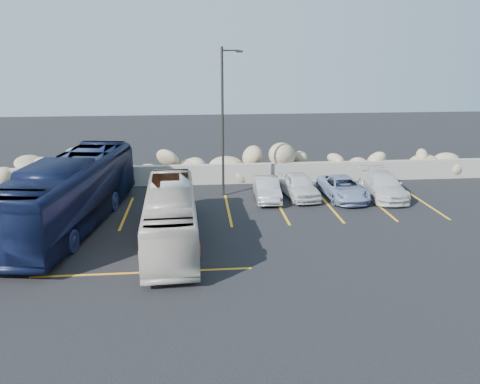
{
  "coord_description": "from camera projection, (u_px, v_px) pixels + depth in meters",
  "views": [
    {
      "loc": [
        1.1,
        -15.54,
        7.72
      ],
      "look_at": [
        2.93,
        4.0,
        1.83
      ],
      "focal_mm": 35.0,
      "sensor_mm": 36.0,
      "label": 1
    }
  ],
  "objects": [
    {
      "name": "ground",
      "position": [
        170.0,
        274.0,
        16.94
      ],
      "size": [
        90.0,
        90.0,
        0.0
      ],
      "primitive_type": "plane",
      "color": "black",
      "rests_on": "ground"
    },
    {
      "name": "seawall",
      "position": [
        180.0,
        175.0,
        28.21
      ],
      "size": [
        60.0,
        0.4,
        1.2
      ],
      "primitive_type": "cube",
      "color": "gray",
      "rests_on": "ground"
    },
    {
      "name": "riprap_pile",
      "position": [
        180.0,
        159.0,
        29.16
      ],
      "size": [
        54.0,
        2.8,
        2.6
      ],
      "primitive_type": null,
      "color": "tan",
      "rests_on": "ground"
    },
    {
      "name": "parking_lines",
      "position": [
        272.0,
        218.0,
        22.66
      ],
      "size": [
        18.16,
        9.36,
        0.01
      ],
      "color": "orange",
      "rests_on": "ground"
    },
    {
      "name": "lamppost",
      "position": [
        224.0,
        119.0,
        24.99
      ],
      "size": [
        1.14,
        0.18,
        8.0
      ],
      "color": "#2B2926",
      "rests_on": "ground"
    },
    {
      "name": "vintage_bus",
      "position": [
        171.0,
        216.0,
        19.41
      ],
      "size": [
        2.32,
        8.59,
        2.37
      ],
      "primitive_type": "imported",
      "rotation": [
        0.0,
        0.0,
        0.04
      ],
      "color": "beige",
      "rests_on": "ground"
    },
    {
      "name": "tour_coach",
      "position": [
        70.0,
        193.0,
        21.23
      ],
      "size": [
        4.34,
        11.7,
        3.18
      ],
      "primitive_type": "imported",
      "rotation": [
        0.0,
        0.0,
        -0.15
      ],
      "color": "#101838",
      "rests_on": "ground"
    },
    {
      "name": "car_a",
      "position": [
        299.0,
        185.0,
        25.8
      ],
      "size": [
        1.97,
        4.05,
        1.33
      ],
      "primitive_type": "imported",
      "rotation": [
        0.0,
        0.0,
        0.1
      ],
      "color": "silver",
      "rests_on": "ground"
    },
    {
      "name": "car_b",
      "position": [
        267.0,
        189.0,
        25.38
      ],
      "size": [
        1.38,
        3.64,
        1.19
      ],
      "primitive_type": "imported",
      "rotation": [
        0.0,
        0.0,
        -0.03
      ],
      "color": "#9E9EA3",
      "rests_on": "ground"
    },
    {
      "name": "car_c",
      "position": [
        383.0,
        185.0,
        25.86
      ],
      "size": [
        2.09,
        4.6,
        1.31
      ],
      "primitive_type": "imported",
      "rotation": [
        0.0,
        0.0,
        -0.06
      ],
      "color": "silver",
      "rests_on": "ground"
    },
    {
      "name": "car_d",
      "position": [
        343.0,
        188.0,
        25.57
      ],
      "size": [
        2.13,
        4.3,
        1.17
      ],
      "primitive_type": "imported",
      "rotation": [
        0.0,
        0.0,
        0.04
      ],
      "color": "#7F8EB4",
      "rests_on": "ground"
    }
  ]
}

